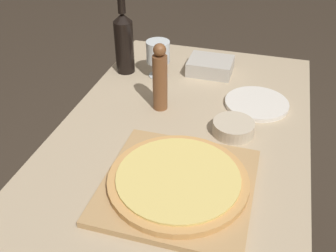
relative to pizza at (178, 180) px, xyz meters
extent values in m
cube|color=tan|center=(-0.05, 0.21, -0.04)|extent=(0.77, 1.32, 0.03)
cylinder|color=brown|center=(-0.37, 0.81, -0.42)|extent=(0.06, 0.06, 0.73)
cylinder|color=brown|center=(0.27, 0.81, -0.42)|extent=(0.06, 0.06, 0.73)
cube|color=tan|center=(0.00, 0.00, -0.02)|extent=(0.38, 0.38, 0.02)
cylinder|color=tan|center=(0.00, 0.00, 0.00)|extent=(0.36, 0.36, 0.02)
cylinder|color=#E0C66B|center=(0.00, 0.00, 0.01)|extent=(0.32, 0.32, 0.01)
cylinder|color=black|center=(-0.36, 0.57, 0.07)|extent=(0.07, 0.07, 0.20)
cone|color=black|center=(-0.36, 0.57, 0.19)|extent=(0.07, 0.07, 0.03)
cylinder|color=black|center=(-0.36, 0.57, 0.24)|extent=(0.03, 0.03, 0.08)
cylinder|color=brown|center=(-0.16, 0.35, 0.07)|extent=(0.05, 0.05, 0.19)
sphere|color=brown|center=(-0.16, 0.35, 0.18)|extent=(0.04, 0.04, 0.04)
cylinder|color=silver|center=(-0.23, 0.57, -0.03)|extent=(0.07, 0.07, 0.00)
cylinder|color=silver|center=(-0.23, 0.57, 0.00)|extent=(0.01, 0.01, 0.06)
cylinder|color=silver|center=(-0.23, 0.57, 0.07)|extent=(0.09, 0.09, 0.08)
cylinder|color=beige|center=(0.10, 0.28, -0.01)|extent=(0.13, 0.13, 0.04)
cylinder|color=silver|center=(0.15, 0.46, -0.02)|extent=(0.22, 0.22, 0.01)
cube|color=#BCB7AD|center=(-0.04, 0.65, 0.00)|extent=(0.17, 0.14, 0.05)
camera|label=1|loc=(0.18, -0.71, 0.69)|focal=42.00mm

